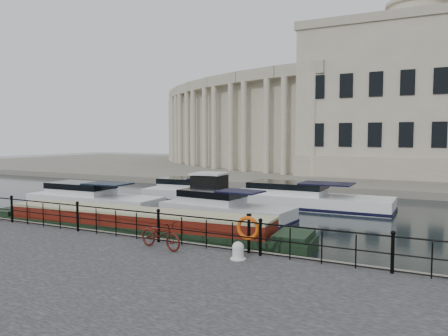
% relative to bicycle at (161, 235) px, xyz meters
% --- Properties ---
extents(ground_plane, '(160.00, 160.00, 0.00)m').
position_rel_bicycle_xyz_m(ground_plane, '(-0.63, 3.01, -1.04)').
color(ground_plane, black).
rests_on(ground_plane, ground).
extents(far_bank, '(120.00, 42.00, 0.55)m').
position_rel_bicycle_xyz_m(far_bank, '(-0.63, 42.01, -0.76)').
color(far_bank, '#6B665B').
rests_on(far_bank, ground_plane).
extents(railing, '(24.14, 0.14, 1.22)m').
position_rel_bicycle_xyz_m(railing, '(-0.63, 0.76, 0.16)').
color(railing, black).
rests_on(railing, near_quay).
extents(civic_building, '(53.55, 31.84, 16.85)m').
position_rel_bicycle_xyz_m(civic_building, '(-1.63, 37.71, 6.00)').
color(civic_building, '#ADA38C').
rests_on(civic_building, far_bank).
extents(bicycle, '(1.94, 0.99, 0.97)m').
position_rel_bicycle_xyz_m(bicycle, '(0.00, 0.00, 0.00)').
color(bicycle, '#44120C').
rests_on(bicycle, near_quay).
extents(mooring_bollard, '(0.50, 0.50, 0.56)m').
position_rel_bicycle_xyz_m(mooring_bollard, '(2.91, 0.05, -0.22)').
color(mooring_bollard, silver).
rests_on(mooring_bollard, near_quay).
extents(life_ring_post, '(0.80, 0.21, 1.31)m').
position_rel_bicycle_xyz_m(life_ring_post, '(2.90, 0.84, 0.33)').
color(life_ring_post, black).
rests_on(life_ring_post, near_quay).
extents(narrowboat, '(15.84, 3.23, 1.57)m').
position_rel_bicycle_xyz_m(narrowboat, '(-3.48, 2.88, -0.67)').
color(narrowboat, black).
rests_on(narrowboat, ground_plane).
extents(harbour_hut, '(2.96, 2.54, 2.17)m').
position_rel_bicycle_xyz_m(harbour_hut, '(-4.73, 11.95, -0.08)').
color(harbour_hut, '#6B665B').
rests_on(harbour_hut, ground_plane).
extents(cabin_cruisers, '(21.21, 9.13, 1.99)m').
position_rel_bicycle_xyz_m(cabin_cruisers, '(-4.28, 11.25, -0.67)').
color(cabin_cruisers, white).
rests_on(cabin_cruisers, ground_plane).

